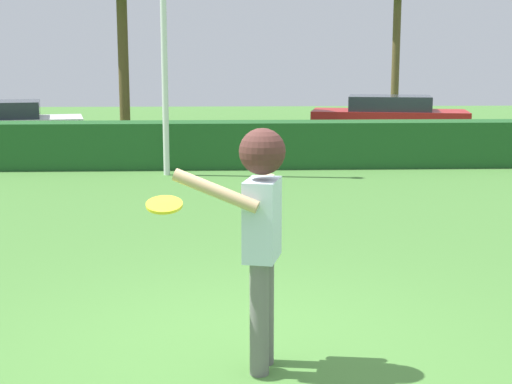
{
  "coord_description": "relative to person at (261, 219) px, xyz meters",
  "views": [
    {
      "loc": [
        -0.18,
        -5.56,
        2.27
      ],
      "look_at": [
        0.1,
        0.63,
        1.15
      ],
      "focal_mm": 52.21,
      "sensor_mm": 36.0,
      "label": 1
    }
  ],
  "objects": [
    {
      "name": "parked_car_red",
      "position": [
        4.31,
        15.15,
        -0.45
      ],
      "size": [
        4.46,
        2.51,
        1.25
      ],
      "color": "#B21E1E",
      "rests_on": "ground"
    },
    {
      "name": "frisbee",
      "position": [
        -0.69,
        -0.0,
        0.11
      ],
      "size": [
        0.26,
        0.26,
        0.09
      ],
      "color": "yellow"
    },
    {
      "name": "hedge_row",
      "position": [
        -0.09,
        10.36,
        -0.66
      ],
      "size": [
        26.41,
        0.9,
        0.96
      ],
      "primitive_type": "cube",
      "color": "#205524",
      "rests_on": "ground"
    },
    {
      "name": "person",
      "position": [
        0.0,
        0.0,
        0.0
      ],
      "size": [
        0.8,
        0.55,
        1.79
      ],
      "color": "slate",
      "rests_on": "ground"
    },
    {
      "name": "ground_plane",
      "position": [
        -0.09,
        0.37,
        -1.13
      ],
      "size": [
        60.0,
        60.0,
        0.0
      ],
      "primitive_type": "plane",
      "color": "#487D36"
    }
  ]
}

